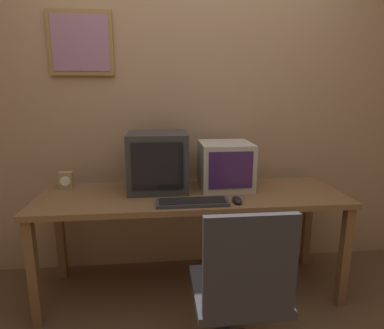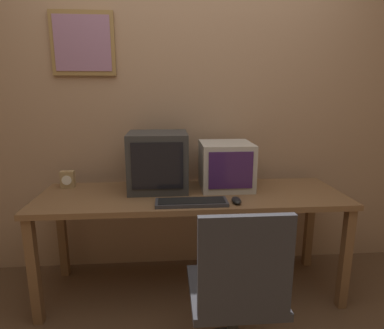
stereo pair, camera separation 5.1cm
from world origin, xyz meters
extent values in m
cube|color=tan|center=(0.00, 1.18, 1.30)|extent=(8.00, 0.05, 2.60)
cube|color=olive|center=(-0.74, 1.14, 1.72)|extent=(0.44, 0.02, 0.44)
cube|color=gray|center=(-0.74, 1.13, 1.72)|extent=(0.39, 0.01, 0.38)
cube|color=brown|center=(0.00, 0.76, 0.70)|extent=(2.03, 0.63, 0.04)
cube|color=brown|center=(-0.96, 0.49, 0.34)|extent=(0.06, 0.06, 0.69)
cube|color=brown|center=(0.96, 0.49, 0.34)|extent=(0.06, 0.06, 0.69)
cube|color=brown|center=(-0.96, 1.02, 0.34)|extent=(0.06, 0.06, 0.69)
cube|color=brown|center=(0.96, 1.02, 0.34)|extent=(0.06, 0.06, 0.69)
cube|color=#333333|center=(-0.23, 0.88, 0.92)|extent=(0.40, 0.36, 0.40)
cube|color=black|center=(-0.23, 0.69, 0.93)|extent=(0.33, 0.01, 0.30)
cube|color=#B7B2A8|center=(0.25, 0.88, 0.88)|extent=(0.35, 0.35, 0.32)
cube|color=#3D1E56|center=(0.25, 0.70, 0.89)|extent=(0.29, 0.01, 0.24)
cube|color=#333338|center=(-0.02, 0.54, 0.73)|extent=(0.44, 0.14, 0.02)
cube|color=black|center=(-0.02, 0.54, 0.75)|extent=(0.40, 0.12, 0.00)
ellipsoid|color=black|center=(0.26, 0.54, 0.74)|extent=(0.06, 0.12, 0.03)
cube|color=#A38456|center=(-0.87, 0.96, 0.78)|extent=(0.09, 0.05, 0.12)
cylinder|color=white|center=(-0.87, 0.93, 0.78)|extent=(0.07, 0.01, 0.07)
cylinder|color=#282828|center=(0.16, 0.10, 0.22)|extent=(0.06, 0.06, 0.38)
cube|color=#2D2D33|center=(0.16, 0.10, 0.43)|extent=(0.44, 0.44, 0.04)
cube|color=#2D2D33|center=(0.16, -0.11, 0.68)|extent=(0.40, 0.04, 0.46)
camera|label=1|loc=(-0.21, -1.29, 1.39)|focal=30.00mm
camera|label=2|loc=(-0.16, -1.29, 1.39)|focal=30.00mm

